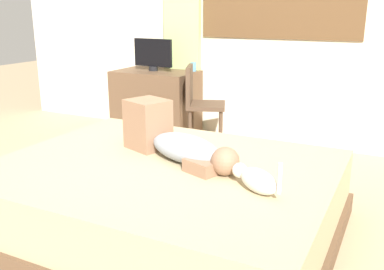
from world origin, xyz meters
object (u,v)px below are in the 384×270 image
object	(u,v)px
desk	(156,104)
chair_by_desk	(199,101)
bed	(164,198)
person_lying	(175,141)
cup	(193,67)
cat	(256,179)
tv_monitor	(153,54)

from	to	relation	value
desk	chair_by_desk	distance (m)	0.71
bed	person_lying	size ratio (longest dim) A/B	2.30
bed	cup	size ratio (longest dim) A/B	21.80
cat	chair_by_desk	world-z (taller)	chair_by_desk
person_lying	chair_by_desk	world-z (taller)	chair_by_desk
desk	cat	bearing A→B (deg)	-47.80
cat	cup	world-z (taller)	cup
person_lying	chair_by_desk	bearing A→B (deg)	110.13
tv_monitor	bed	bearing A→B (deg)	-57.11
desk	chair_by_desk	bearing A→B (deg)	-19.92
desk	chair_by_desk	world-z (taller)	chair_by_desk
tv_monitor	desk	bearing A→B (deg)	0.00
bed	person_lying	xyz separation A→B (m)	(0.00, 0.15, 0.35)
cat	cup	bearing A→B (deg)	123.61
person_lying	cup	distance (m)	2.10
person_lying	desk	size ratio (longest dim) A/B	1.03
chair_by_desk	cup	bearing A→B (deg)	123.49
person_lying	cup	size ratio (longest dim) A/B	9.49
bed	desk	bearing A→B (deg)	122.33
bed	chair_by_desk	distance (m)	1.78
bed	cat	size ratio (longest dim) A/B	6.62
desk	tv_monitor	distance (m)	0.55
person_lying	desk	bearing A→B (deg)	124.54
person_lying	tv_monitor	xyz separation A→B (m)	(-1.24, 1.76, 0.34)
desk	tv_monitor	world-z (taller)	tv_monitor
bed	chair_by_desk	xyz separation A→B (m)	(-0.55, 1.67, 0.28)
bed	cup	bearing A→B (deg)	111.59
person_lying	cat	world-z (taller)	person_lying
person_lying	tv_monitor	size ratio (longest dim) A/B	1.92
cat	tv_monitor	xyz separation A→B (m)	(-1.88, 2.05, 0.39)
tv_monitor	chair_by_desk	xyz separation A→B (m)	(0.68, -0.24, -0.41)
cat	chair_by_desk	xyz separation A→B (m)	(-1.21, 1.81, -0.03)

